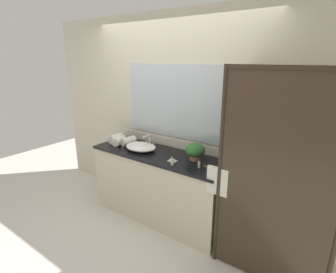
# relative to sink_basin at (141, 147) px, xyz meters

# --- Properties ---
(ground_plane) EXTENTS (8.00, 8.00, 0.00)m
(ground_plane) POSITION_rel_sink_basin_xyz_m (0.27, 0.03, -0.94)
(ground_plane) COLOR silver
(wall_back_with_mirror) EXTENTS (4.40, 0.06, 2.60)m
(wall_back_with_mirror) POSITION_rel_sink_basin_xyz_m (0.27, 0.37, 0.36)
(wall_back_with_mirror) COLOR beige
(wall_back_with_mirror) RESTS_ON ground_plane
(vanity_cabinet) EXTENTS (1.80, 0.58, 0.90)m
(vanity_cabinet) POSITION_rel_sink_basin_xyz_m (0.27, 0.04, -0.49)
(vanity_cabinet) COLOR beige
(vanity_cabinet) RESTS_ON ground_plane
(shower_enclosure) EXTENTS (1.20, 0.59, 2.00)m
(shower_enclosure) POSITION_rel_sink_basin_xyz_m (1.54, -0.16, 0.08)
(shower_enclosure) COLOR #2D2319
(shower_enclosure) RESTS_ON ground_plane
(sink_basin) EXTENTS (0.42, 0.33, 0.09)m
(sink_basin) POSITION_rel_sink_basin_xyz_m (0.00, 0.00, 0.00)
(sink_basin) COLOR white
(sink_basin) RESTS_ON vanity_cabinet
(faucet) EXTENTS (0.17, 0.15, 0.17)m
(faucet) POSITION_rel_sink_basin_xyz_m (0.00, 0.17, 0.01)
(faucet) COLOR silver
(faucet) RESTS_ON vanity_cabinet
(potted_plant) EXTENTS (0.23, 0.23, 0.20)m
(potted_plant) POSITION_rel_sink_basin_xyz_m (0.74, 0.11, 0.07)
(potted_plant) COLOR #B77A51
(potted_plant) RESTS_ON vanity_cabinet
(soap_dish) EXTENTS (0.10, 0.07, 0.04)m
(soap_dish) POSITION_rel_sink_basin_xyz_m (0.56, -0.08, -0.03)
(soap_dish) COLOR silver
(soap_dish) RESTS_ON vanity_cabinet
(amenity_bottle_lotion) EXTENTS (0.03, 0.03, 0.10)m
(amenity_bottle_lotion) POSITION_rel_sink_basin_xyz_m (0.62, -0.18, 0.00)
(amenity_bottle_lotion) COLOR silver
(amenity_bottle_lotion) RESTS_ON vanity_cabinet
(amenity_bottle_body_wash) EXTENTS (0.03, 0.03, 0.10)m
(amenity_bottle_body_wash) POSITION_rel_sink_basin_xyz_m (0.89, -0.06, 0.00)
(amenity_bottle_body_wash) COLOR silver
(amenity_bottle_body_wash) RESTS_ON vanity_cabinet
(rolled_towel_near_edge) EXTENTS (0.13, 0.19, 0.12)m
(rolled_towel_near_edge) POSITION_rel_sink_basin_xyz_m (-0.49, 0.03, 0.01)
(rolled_towel_near_edge) COLOR silver
(rolled_towel_near_edge) RESTS_ON vanity_cabinet
(rolled_towel_middle) EXTENTS (0.16, 0.22, 0.11)m
(rolled_towel_middle) POSITION_rel_sink_basin_xyz_m (-0.38, -0.01, 0.01)
(rolled_towel_middle) COLOR silver
(rolled_towel_middle) RESTS_ON vanity_cabinet
(rolled_towel_far_edge) EXTENTS (0.14, 0.22, 0.11)m
(rolled_towel_far_edge) POSITION_rel_sink_basin_xyz_m (-0.27, 0.06, 0.01)
(rolled_towel_far_edge) COLOR silver
(rolled_towel_far_edge) RESTS_ON vanity_cabinet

